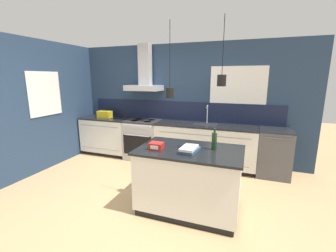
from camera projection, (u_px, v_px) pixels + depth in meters
name	position (u px, v px, depth m)	size (l,w,h in m)	color
ground_plane	(141.00, 199.00, 3.53)	(16.00, 16.00, 0.00)	tan
wall_back	(178.00, 101.00, 5.10)	(5.60, 2.12, 2.60)	navy
wall_left	(51.00, 105.00, 4.71)	(0.08, 3.80, 2.60)	navy
counter_run_left	(108.00, 135.00, 5.58)	(1.20, 0.64, 0.91)	black
counter_run_sink	(205.00, 145.00, 4.77)	(2.10, 0.64, 1.30)	black
oven_range	(143.00, 139.00, 5.25)	(0.80, 0.66, 0.91)	#B5B5BA
dishwasher	(274.00, 153.00, 4.32)	(0.60, 0.65, 0.91)	#4C4C51
kitchen_island	(189.00, 179.00, 3.18)	(1.43, 0.91, 0.91)	black
bottle_on_island	(214.00, 141.00, 3.03)	(0.07, 0.07, 0.30)	#193319
book_stack	(190.00, 149.00, 2.96)	(0.23, 0.35, 0.08)	#335684
red_supply_box	(156.00, 146.00, 3.06)	(0.18, 0.16, 0.09)	red
yellow_toolbox	(105.00, 114.00, 5.48)	(0.34, 0.18, 0.19)	gold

